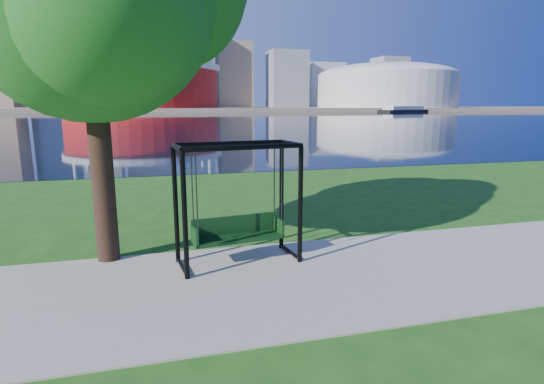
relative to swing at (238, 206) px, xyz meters
name	(u,v)px	position (x,y,z in m)	size (l,w,h in m)	color
ground	(275,271)	(0.60, -0.61, -1.16)	(900.00, 900.00, 0.00)	#1E5114
path	(283,280)	(0.60, -1.11, -1.14)	(120.00, 4.00, 0.03)	#9E937F
river	(167,118)	(0.60, 101.39, -1.15)	(900.00, 180.00, 0.02)	black
far_bank	(161,109)	(0.60, 305.39, -0.16)	(900.00, 228.00, 2.00)	#937F60
stadium	(141,84)	(-9.40, 234.39, 13.07)	(83.00, 83.00, 32.00)	maroon
arena	(386,85)	(135.60, 234.39, 14.71)	(84.00, 84.00, 26.56)	beige
skyline	(152,59)	(-3.66, 318.78, 34.73)	(392.00, 66.00, 96.50)	gray
swing	(238,206)	(0.00, 0.00, 0.00)	(2.45, 1.31, 2.40)	black
barge	(404,109)	(114.97, 180.14, 0.18)	(30.28, 17.91, 2.94)	black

